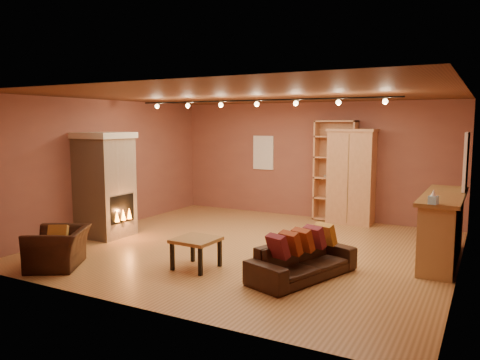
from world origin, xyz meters
The scene contains 16 objects.
floor centered at (0.00, 0.00, 0.00)m, with size 7.00×7.00×0.00m, color #986536.
ceiling centered at (0.00, 0.00, 2.80)m, with size 7.00×7.00×0.00m, color brown.
back_wall centered at (0.00, 3.25, 1.40)m, with size 7.00×0.02×2.80m, color brown.
left_wall centered at (-3.50, 0.00, 1.40)m, with size 0.02×6.50×2.80m, color brown.
right_wall centered at (3.50, 0.00, 1.40)m, with size 0.02×6.50×2.80m, color brown.
fireplace centered at (-3.04, -0.60, 1.06)m, with size 1.01×0.98×2.12m.
back_window centered at (-1.30, 3.23, 1.55)m, with size 0.56×0.04×0.86m, color white.
bookcase centered at (0.64, 3.13, 1.20)m, with size 0.97×0.38×2.37m.
armoire centered at (1.05, 2.97, 1.09)m, with size 1.07×0.61×2.17m.
bar_counter centered at (3.20, 0.73, 0.58)m, with size 0.63×2.38×1.14m.
tissue_box centered at (3.15, -0.41, 1.23)m, with size 0.14×0.14×0.21m.
right_window centered at (3.47, 1.40, 1.65)m, with size 0.05×0.90×1.00m, color white.
loveseat centered at (1.46, -1.18, 0.37)m, with size 1.10×1.89×0.76m.
armchair centered at (-2.19, -2.54, 0.42)m, with size 1.02×1.14×0.84m.
coffee_table centered at (-0.20, -1.55, 0.42)m, with size 0.67×0.67×0.49m.
track_rail centered at (0.00, 0.20, 2.68)m, with size 5.20×0.09×0.13m.
Camera 1 is at (3.84, -7.59, 2.31)m, focal length 35.00 mm.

